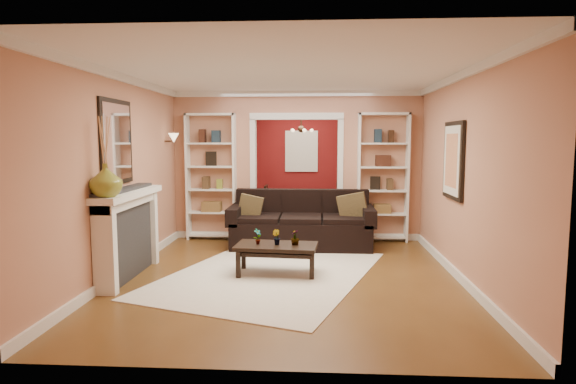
# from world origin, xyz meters

# --- Properties ---
(floor) EXTENTS (8.00, 8.00, 0.00)m
(floor) POSITION_xyz_m (0.00, 0.00, 0.00)
(floor) COLOR brown
(floor) RESTS_ON ground
(ceiling) EXTENTS (8.00, 8.00, 0.00)m
(ceiling) POSITION_xyz_m (0.00, 0.00, 2.70)
(ceiling) COLOR white
(ceiling) RESTS_ON ground
(wall_back) EXTENTS (8.00, 0.00, 8.00)m
(wall_back) POSITION_xyz_m (0.00, 4.00, 1.35)
(wall_back) COLOR tan
(wall_back) RESTS_ON ground
(wall_front) EXTENTS (8.00, 0.00, 8.00)m
(wall_front) POSITION_xyz_m (0.00, -4.00, 1.35)
(wall_front) COLOR tan
(wall_front) RESTS_ON ground
(wall_left) EXTENTS (0.00, 8.00, 8.00)m
(wall_left) POSITION_xyz_m (-2.25, 0.00, 1.35)
(wall_left) COLOR tan
(wall_left) RESTS_ON ground
(wall_right) EXTENTS (0.00, 8.00, 8.00)m
(wall_right) POSITION_xyz_m (2.25, 0.00, 1.35)
(wall_right) COLOR tan
(wall_right) RESTS_ON ground
(partition_wall) EXTENTS (4.50, 0.15, 2.70)m
(partition_wall) POSITION_xyz_m (0.00, 1.20, 1.35)
(partition_wall) COLOR tan
(partition_wall) RESTS_ON floor
(red_back_panel) EXTENTS (4.44, 0.04, 2.64)m
(red_back_panel) POSITION_xyz_m (0.00, 3.97, 1.32)
(red_back_panel) COLOR maroon
(red_back_panel) RESTS_ON floor
(dining_window) EXTENTS (0.78, 0.03, 0.98)m
(dining_window) POSITION_xyz_m (0.00, 3.93, 1.55)
(dining_window) COLOR #8CA5CC
(dining_window) RESTS_ON wall_back
(area_rug) EXTENTS (3.40, 4.01, 0.01)m
(area_rug) POSITION_xyz_m (-0.26, -1.24, 0.01)
(area_rug) COLOR silver
(area_rug) RESTS_ON floor
(sofa) EXTENTS (2.44, 1.06, 0.96)m
(sofa) POSITION_xyz_m (0.12, 0.45, 0.48)
(sofa) COLOR black
(sofa) RESTS_ON floor
(pillow_left) EXTENTS (0.39, 0.11, 0.39)m
(pillow_left) POSITION_xyz_m (-0.75, 0.43, 0.66)
(pillow_left) COLOR brown
(pillow_left) RESTS_ON sofa
(pillow_right) EXTENTS (0.48, 0.22, 0.47)m
(pillow_right) POSITION_xyz_m (0.98, 0.43, 0.70)
(pillow_right) COLOR brown
(pillow_right) RESTS_ON sofa
(coffee_table) EXTENTS (1.14, 0.68, 0.41)m
(coffee_table) POSITION_xyz_m (-0.17, -1.24, 0.21)
(coffee_table) COLOR black
(coffee_table) RESTS_ON floor
(plant_left) EXTENTS (0.13, 0.14, 0.22)m
(plant_left) POSITION_xyz_m (-0.42, -1.24, 0.52)
(plant_left) COLOR #336626
(plant_left) RESTS_ON coffee_table
(plant_center) EXTENTS (0.14, 0.14, 0.20)m
(plant_center) POSITION_xyz_m (-0.17, -1.24, 0.52)
(plant_center) COLOR #336626
(plant_center) RESTS_ON coffee_table
(plant_right) EXTENTS (0.15, 0.15, 0.20)m
(plant_right) POSITION_xyz_m (0.09, -1.24, 0.52)
(plant_right) COLOR #336626
(plant_right) RESTS_ON coffee_table
(bookshelf_left) EXTENTS (0.90, 0.30, 2.30)m
(bookshelf_left) POSITION_xyz_m (-1.55, 1.03, 1.15)
(bookshelf_left) COLOR white
(bookshelf_left) RESTS_ON floor
(bookshelf_right) EXTENTS (0.90, 0.30, 2.30)m
(bookshelf_right) POSITION_xyz_m (1.55, 1.03, 1.15)
(bookshelf_right) COLOR white
(bookshelf_right) RESTS_ON floor
(fireplace) EXTENTS (0.32, 1.70, 1.16)m
(fireplace) POSITION_xyz_m (-2.09, -1.50, 0.58)
(fireplace) COLOR white
(fireplace) RESTS_ON floor
(vase) EXTENTS (0.39, 0.39, 0.39)m
(vase) POSITION_xyz_m (-2.09, -2.17, 1.36)
(vase) COLOR olive
(vase) RESTS_ON fireplace
(mirror) EXTENTS (0.03, 0.95, 1.10)m
(mirror) POSITION_xyz_m (-2.23, -1.50, 1.80)
(mirror) COLOR silver
(mirror) RESTS_ON wall_left
(wall_sconce) EXTENTS (0.18, 0.18, 0.22)m
(wall_sconce) POSITION_xyz_m (-2.15, 0.55, 1.83)
(wall_sconce) COLOR #FFE0A5
(wall_sconce) RESTS_ON wall_left
(framed_art) EXTENTS (0.04, 0.85, 1.05)m
(framed_art) POSITION_xyz_m (2.21, -1.00, 1.55)
(framed_art) COLOR black
(framed_art) RESTS_ON wall_right
(dining_table) EXTENTS (1.45, 0.81, 0.51)m
(dining_table) POSITION_xyz_m (0.04, 2.57, 0.25)
(dining_table) COLOR black
(dining_table) RESTS_ON floor
(dining_chair_nw) EXTENTS (0.53, 0.53, 0.81)m
(dining_chair_nw) POSITION_xyz_m (-0.51, 2.27, 0.40)
(dining_chair_nw) COLOR black
(dining_chair_nw) RESTS_ON floor
(dining_chair_ne) EXTENTS (0.48, 0.48, 0.82)m
(dining_chair_ne) POSITION_xyz_m (0.59, 2.27, 0.41)
(dining_chair_ne) COLOR black
(dining_chair_ne) RESTS_ON floor
(dining_chair_sw) EXTENTS (0.48, 0.48, 0.85)m
(dining_chair_sw) POSITION_xyz_m (-0.51, 2.87, 0.43)
(dining_chair_sw) COLOR black
(dining_chair_sw) RESTS_ON floor
(dining_chair_se) EXTENTS (0.54, 0.54, 0.91)m
(dining_chair_se) POSITION_xyz_m (0.59, 2.87, 0.46)
(dining_chair_se) COLOR black
(dining_chair_se) RESTS_ON floor
(chandelier) EXTENTS (0.50, 0.50, 0.30)m
(chandelier) POSITION_xyz_m (0.00, 2.70, 2.02)
(chandelier) COLOR #3A271A
(chandelier) RESTS_ON ceiling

